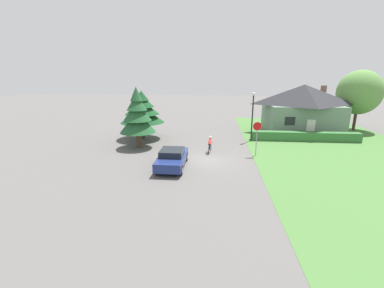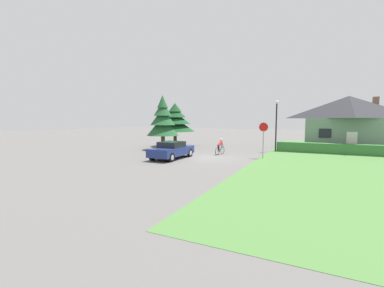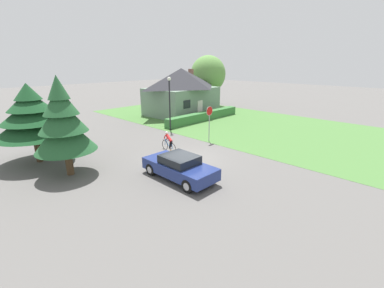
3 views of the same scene
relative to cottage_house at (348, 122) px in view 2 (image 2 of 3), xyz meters
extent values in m
plane|color=#5B5956|center=(-11.06, -11.96, -2.93)|extent=(140.00, 140.00, 0.00)
cube|color=#477538|center=(0.89, -7.96, -2.93)|extent=(16.00, 36.00, 0.01)
cube|color=slate|center=(0.00, 0.00, -1.27)|extent=(8.46, 6.36, 3.32)
pyramid|color=#2D2D33|center=(0.00, 0.00, 1.56)|extent=(9.14, 6.87, 2.32)
cube|color=silver|center=(0.13, -3.04, -1.93)|extent=(0.90, 0.10, 2.00)
cube|color=black|center=(-2.17, -3.13, -1.10)|extent=(1.10, 0.11, 0.90)
cube|color=brown|center=(2.44, 0.71, 2.19)|extent=(0.52, 0.52, 0.80)
cube|color=#387038|center=(-0.92, -4.61, -2.45)|extent=(11.06, 0.90, 0.96)
cube|color=navy|center=(-13.46, -13.74, -2.32)|extent=(1.92, 4.49, 0.65)
cube|color=black|center=(-13.46, -13.77, -1.77)|extent=(1.68, 1.92, 0.45)
cylinder|color=black|center=(-14.31, -12.21, -2.58)|extent=(0.23, 0.70, 0.70)
cylinder|color=#ADADB2|center=(-14.31, -12.21, -2.58)|extent=(0.23, 0.41, 0.40)
cylinder|color=black|center=(-12.59, -12.22, -2.58)|extent=(0.23, 0.70, 0.70)
cylinder|color=#ADADB2|center=(-12.59, -12.22, -2.58)|extent=(0.23, 0.41, 0.40)
cylinder|color=black|center=(-14.33, -15.26, -2.58)|extent=(0.23, 0.70, 0.70)
cylinder|color=#ADADB2|center=(-14.33, -15.26, -2.58)|extent=(0.23, 0.41, 0.40)
cylinder|color=black|center=(-12.62, -15.27, -2.58)|extent=(0.23, 0.70, 0.70)
cylinder|color=#ADADB2|center=(-12.62, -15.27, -2.58)|extent=(0.23, 0.41, 0.40)
torus|color=black|center=(-10.81, -10.26, -2.58)|extent=(0.13, 0.74, 0.74)
torus|color=black|center=(-10.69, -9.23, -2.58)|extent=(0.13, 0.74, 0.74)
cylinder|color=#1E66B2|center=(-10.78, -10.00, -2.43)|extent=(0.06, 0.18, 0.57)
cylinder|color=#1E66B2|center=(-10.74, -9.62, -2.41)|extent=(0.11, 0.65, 0.62)
cylinder|color=#1E66B2|center=(-10.75, -9.70, -2.13)|extent=(0.13, 0.77, 0.08)
cylinder|color=#1E66B2|center=(-10.80, -10.10, -2.64)|extent=(0.08, 0.35, 0.16)
cylinder|color=#1E66B2|center=(-10.80, -10.17, -2.37)|extent=(0.06, 0.22, 0.45)
cylinder|color=#1E66B2|center=(-10.70, -9.27, -2.34)|extent=(0.05, 0.12, 0.48)
cylinder|color=black|center=(-10.70, -9.31, -2.11)|extent=(0.44, 0.08, 0.02)
ellipsoid|color=black|center=(-10.79, -10.08, -2.13)|extent=(0.10, 0.21, 0.05)
cylinder|color=black|center=(-10.78, -10.08, -2.31)|extent=(0.14, 0.26, 0.47)
cylinder|color=black|center=(-10.78, -9.92, -2.39)|extent=(0.14, 0.26, 0.62)
cylinder|color=beige|center=(-10.78, -10.01, -2.67)|extent=(0.08, 0.08, 0.30)
cylinder|color=beige|center=(-10.73, -9.85, -2.77)|extent=(0.17, 0.08, 0.21)
cylinder|color=red|center=(-10.76, -9.79, -1.91)|extent=(0.30, 0.71, 0.55)
cylinder|color=red|center=(-10.71, -9.55, -1.93)|extent=(0.10, 0.26, 0.36)
cylinder|color=red|center=(-10.71, -9.27, -1.93)|extent=(0.10, 0.26, 0.36)
sphere|color=beige|center=(-10.73, -9.50, -1.59)|extent=(0.19, 0.19, 0.19)
ellipsoid|color=white|center=(-10.73, -9.50, -1.54)|extent=(0.22, 0.18, 0.12)
cylinder|color=gray|center=(-6.81, -10.32, -1.80)|extent=(0.07, 0.07, 2.26)
cylinder|color=red|center=(-6.81, -10.32, -0.37)|extent=(0.71, 0.03, 0.71)
cylinder|color=silver|center=(-6.81, -10.32, -0.37)|extent=(0.75, 0.02, 0.75)
cylinder|color=black|center=(-6.55, -5.18, -0.57)|extent=(0.14, 0.14, 4.73)
sphere|color=white|center=(-6.55, -5.18, 1.95)|extent=(0.35, 0.35, 0.35)
cone|color=black|center=(-6.55, -5.18, 2.12)|extent=(0.21, 0.21, 0.14)
cylinder|color=#4C3823|center=(-17.53, -8.69, -2.18)|extent=(0.41, 0.41, 1.50)
cone|color=#23562D|center=(-17.53, -8.69, -0.43)|extent=(3.35, 3.35, 2.01)
cone|color=#23562D|center=(-17.53, -8.69, 0.56)|extent=(2.61, 2.61, 1.77)
cone|color=#23562D|center=(-17.53, -8.69, 1.41)|extent=(1.88, 1.88, 1.52)
cone|color=#23562D|center=(-17.53, -8.69, 2.12)|extent=(1.14, 1.14, 1.28)
cylinder|color=#4C3823|center=(-18.10, -5.11, -2.04)|extent=(0.40, 0.40, 1.78)
cone|color=#194723|center=(-18.10, -5.11, -0.35)|extent=(4.65, 4.65, 1.60)
cone|color=#194723|center=(-18.10, -5.11, 0.43)|extent=(3.63, 3.63, 1.41)
cone|color=#194723|center=(-18.10, -5.11, 1.11)|extent=(2.60, 2.60, 1.22)
cone|color=#194723|center=(-18.10, -5.11, 1.68)|extent=(1.58, 1.58, 1.02)
camera|label=1|loc=(-10.32, -31.73, 3.75)|focal=24.00mm
camera|label=2|loc=(-2.86, -31.66, 0.22)|focal=24.00mm
camera|label=3|loc=(-22.62, -23.50, 3.37)|focal=24.00mm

